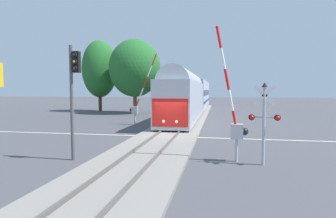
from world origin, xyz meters
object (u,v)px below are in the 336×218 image
at_px(commuter_train, 193,94).
at_px(oak_behind_train, 135,68).
at_px(crossing_gate_far, 137,103).
at_px(crossing_gate_near, 235,119).
at_px(crossing_signal_mast, 264,115).
at_px(traffic_signal_median, 74,84).
at_px(pine_left_background, 100,69).

height_order(commuter_train, oak_behind_train, oak_behind_train).
xyz_separation_m(commuter_train, crossing_gate_far, (-4.22, -13.78, -0.63)).
bearing_deg(commuter_train, crossing_gate_near, -80.62).
xyz_separation_m(crossing_gate_near, crossing_signal_mast, (1.22, -0.46, 0.28)).
distance_m(commuter_train, crossing_gate_far, 14.42).
relative_size(crossing_signal_mast, crossing_gate_far, 0.54).
distance_m(traffic_signal_median, oak_behind_train, 27.32).
bearing_deg(traffic_signal_median, crossing_gate_far, 94.12).
relative_size(crossing_signal_mast, traffic_signal_median, 0.68).
bearing_deg(crossing_gate_far, oak_behind_train, 107.89).
height_order(crossing_gate_far, pine_left_background, pine_left_background).
height_order(commuter_train, crossing_gate_far, crossing_gate_far).
bearing_deg(crossing_gate_near, commuter_train, 99.38).
relative_size(commuter_train, traffic_signal_median, 7.58).
bearing_deg(crossing_gate_far, crossing_gate_near, -56.14).
xyz_separation_m(commuter_train, oak_behind_train, (-8.33, -1.05, 3.74)).
distance_m(crossing_gate_near, crossing_gate_far, 15.46).
relative_size(pine_left_background, oak_behind_train, 1.05).
distance_m(crossing_gate_near, oak_behind_train, 28.91).
xyz_separation_m(crossing_signal_mast, crossing_gate_far, (-9.84, 13.30, -0.14)).
bearing_deg(crossing_gate_near, pine_left_background, 124.27).
distance_m(crossing_gate_far, oak_behind_train, 14.07).
distance_m(crossing_signal_mast, crossing_gate_far, 16.54).
xyz_separation_m(traffic_signal_median, pine_left_background, (-11.77, 29.57, 3.00)).
xyz_separation_m(crossing_gate_far, traffic_signal_median, (1.00, -13.96, 1.55)).
bearing_deg(crossing_signal_mast, traffic_signal_median, -175.73).
height_order(commuter_train, crossing_signal_mast, commuter_train).
bearing_deg(traffic_signal_median, pine_left_background, 111.71).
height_order(commuter_train, crossing_gate_near, crossing_gate_near).
distance_m(commuter_train, traffic_signal_median, 27.94).
bearing_deg(crossing_signal_mast, crossing_gate_near, 159.28).
distance_m(commuter_train, pine_left_background, 15.60).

